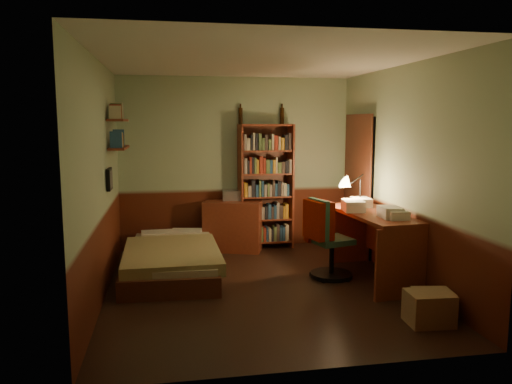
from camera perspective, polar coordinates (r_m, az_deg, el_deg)
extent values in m
cube|color=black|center=(5.96, 0.43, -10.96)|extent=(3.50, 4.00, 0.02)
cube|color=silver|center=(5.68, 0.46, 14.91)|extent=(3.50, 4.00, 0.02)
cube|color=#92A983|center=(7.65, -2.32, 3.29)|extent=(3.50, 0.02, 2.60)
cube|color=#92A983|center=(5.62, -17.48, 1.23)|extent=(0.02, 4.00, 2.60)
cube|color=#92A983|center=(6.24, 16.56, 1.90)|extent=(0.02, 4.00, 2.60)
cube|color=#92A983|center=(3.73, 6.12, -1.70)|extent=(3.50, 0.02, 2.60)
cube|color=black|center=(7.43, 11.71, 0.67)|extent=(0.06, 0.90, 2.00)
cube|color=#451F13|center=(7.42, 11.46, 0.66)|extent=(0.02, 0.98, 2.08)
cube|color=olive|center=(6.54, -9.62, -6.46)|extent=(1.18, 2.11, 0.62)
cube|color=maroon|center=(7.53, -2.66, -3.90)|extent=(0.94, 0.67, 0.75)
cube|color=#B2B2B7|center=(7.57, -2.79, -0.37)|extent=(0.29, 0.23, 0.15)
cube|color=maroon|center=(7.60, 1.13, 0.60)|extent=(0.84, 0.34, 1.90)
cylinder|color=black|center=(7.58, -1.78, 8.68)|extent=(0.08, 0.08, 0.24)
cylinder|color=black|center=(7.70, 2.99, 8.67)|extent=(0.07, 0.07, 0.25)
cube|color=maroon|center=(6.35, 13.21, -5.97)|extent=(0.79, 1.61, 0.83)
cube|color=silver|center=(6.29, 11.05, -1.54)|extent=(0.29, 0.36, 0.13)
cone|color=black|center=(6.67, 11.85, 1.14)|extent=(0.22, 0.22, 0.63)
cube|color=#335D43|center=(6.27, 8.68, -5.12)|extent=(0.61, 0.57, 1.03)
cube|color=#951700|center=(5.95, 6.88, 1.49)|extent=(0.27, 0.42, 0.47)
cube|color=maroon|center=(6.68, -15.38, 4.91)|extent=(0.20, 0.90, 0.03)
cube|color=maroon|center=(6.67, -15.49, 7.91)|extent=(0.20, 0.90, 0.03)
cube|color=black|center=(6.22, -16.40, 1.42)|extent=(0.04, 0.32, 0.26)
cube|color=olive|center=(5.18, 19.17, -12.43)|extent=(0.44, 0.36, 0.31)
cube|color=olive|center=(5.40, 19.55, -11.89)|extent=(0.41, 0.36, 0.26)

